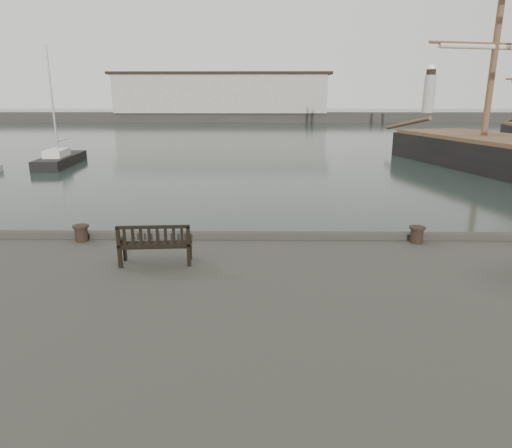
{
  "coord_description": "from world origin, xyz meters",
  "views": [
    {
      "loc": [
        1.22,
        -13.11,
        5.66
      ],
      "look_at": [
        1.05,
        -0.5,
        2.1
      ],
      "focal_mm": 32.0,
      "sensor_mm": 36.0,
      "label": 1
    }
  ],
  "objects": [
    {
      "name": "bollard_left",
      "position": [
        -4.04,
        -0.5,
        1.8
      ],
      "size": [
        0.53,
        0.53,
        0.48
      ],
      "primitive_type": "cylinder",
      "rotation": [
        0.0,
        0.0,
        0.19
      ],
      "color": "black",
      "rests_on": "quay"
    },
    {
      "name": "breakwater",
      "position": [
        -4.56,
        92.0,
        4.3
      ],
      "size": [
        140.0,
        9.5,
        12.2
      ],
      "color": "#383530",
      "rests_on": "ground"
    },
    {
      "name": "bench",
      "position": [
        -1.45,
        -2.31,
        1.89
      ],
      "size": [
        1.83,
        0.75,
        1.03
      ],
      "rotation": [
        0.0,
        0.0,
        0.08
      ],
      "color": "black",
      "rests_on": "quay"
    },
    {
      "name": "bollard_right",
      "position": [
        5.68,
        -0.5,
        1.8
      ],
      "size": [
        0.57,
        0.57,
        0.48
      ],
      "primitive_type": "cylinder",
      "rotation": [
        0.0,
        0.0,
        0.31
      ],
      "color": "black",
      "rests_on": "quay"
    },
    {
      "name": "ground",
      "position": [
        0.0,
        0.0,
        0.0
      ],
      "size": [
        400.0,
        400.0,
        0.0
      ],
      "primitive_type": "plane",
      "color": "black",
      "rests_on": "ground"
    },
    {
      "name": "yacht_d",
      "position": [
        -15.79,
        25.12,
        0.23
      ],
      "size": [
        2.76,
        8.02,
        10.15
      ],
      "rotation": [
        0.0,
        0.0,
        0.09
      ],
      "color": "black",
      "rests_on": "ground"
    }
  ]
}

